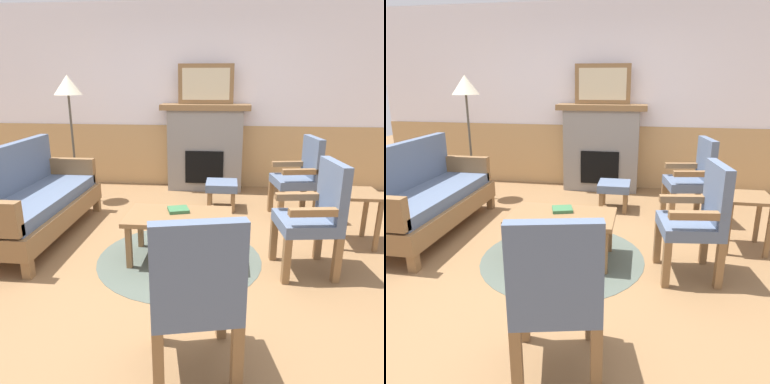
# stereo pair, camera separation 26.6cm
# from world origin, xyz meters

# --- Properties ---
(ground_plane) EXTENTS (14.00, 14.00, 0.00)m
(ground_plane) POSITION_xyz_m (0.00, 0.00, 0.00)
(ground_plane) COLOR olive
(wall_back) EXTENTS (7.20, 0.14, 2.70)m
(wall_back) POSITION_xyz_m (0.00, 2.60, 1.31)
(wall_back) COLOR white
(wall_back) RESTS_ON ground_plane
(fireplace) EXTENTS (1.30, 0.44, 1.28)m
(fireplace) POSITION_xyz_m (0.00, 2.35, 0.65)
(fireplace) COLOR gray
(fireplace) RESTS_ON ground_plane
(framed_picture) EXTENTS (0.80, 0.04, 0.56)m
(framed_picture) POSITION_xyz_m (0.00, 2.35, 1.56)
(framed_picture) COLOR brown
(framed_picture) RESTS_ON fireplace
(couch) EXTENTS (0.70, 1.80, 0.98)m
(couch) POSITION_xyz_m (-1.67, 0.36, 0.40)
(couch) COLOR brown
(couch) RESTS_ON ground_plane
(coffee_table) EXTENTS (0.96, 0.56, 0.44)m
(coffee_table) POSITION_xyz_m (-0.08, -0.01, 0.39)
(coffee_table) COLOR brown
(coffee_table) RESTS_ON ground_plane
(round_rug) EXTENTS (1.54, 1.54, 0.01)m
(round_rug) POSITION_xyz_m (-0.08, -0.01, 0.00)
(round_rug) COLOR #4C564C
(round_rug) RESTS_ON ground_plane
(book_on_table) EXTENTS (0.23, 0.22, 0.03)m
(book_on_table) POSITION_xyz_m (-0.10, 0.09, 0.46)
(book_on_table) COLOR #33663D
(book_on_table) RESTS_ON coffee_table
(footstool) EXTENTS (0.40, 0.40, 0.36)m
(footstool) POSITION_xyz_m (0.28, 1.46, 0.28)
(footstool) COLOR brown
(footstool) RESTS_ON ground_plane
(armchair_near_fireplace) EXTENTS (0.54, 0.54, 0.98)m
(armchair_near_fireplace) POSITION_xyz_m (1.10, -0.11, 0.54)
(armchair_near_fireplace) COLOR brown
(armchair_near_fireplace) RESTS_ON ground_plane
(armchair_by_window_left) EXTENTS (0.55, 0.55, 0.98)m
(armchair_by_window_left) POSITION_xyz_m (1.22, 1.25, 0.54)
(armchair_by_window_left) COLOR brown
(armchair_by_window_left) RESTS_ON ground_plane
(armchair_front_left) EXTENTS (0.57, 0.57, 0.98)m
(armchair_front_left) POSITION_xyz_m (0.19, -1.39, 0.54)
(armchair_front_left) COLOR brown
(armchair_front_left) RESTS_ON ground_plane
(side_table) EXTENTS (0.44, 0.44, 0.55)m
(side_table) POSITION_xyz_m (1.63, 0.51, 0.43)
(side_table) COLOR brown
(side_table) RESTS_ON ground_plane
(floor_lamp_by_couch) EXTENTS (0.36, 0.36, 1.68)m
(floor_lamp_by_couch) POSITION_xyz_m (-1.74, 1.62, 1.45)
(floor_lamp_by_couch) COLOR #332D28
(floor_lamp_by_couch) RESTS_ON ground_plane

